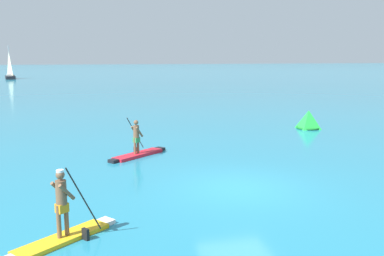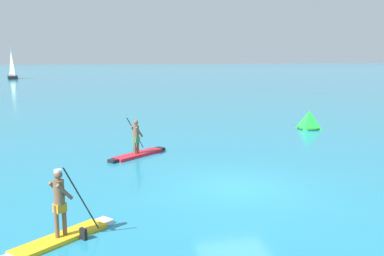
{
  "view_description": "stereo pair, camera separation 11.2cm",
  "coord_description": "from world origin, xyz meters",
  "px_view_note": "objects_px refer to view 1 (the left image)",
  "views": [
    {
      "loc": [
        -4.86,
        -12.96,
        4.42
      ],
      "look_at": [
        -0.02,
        6.43,
        0.99
      ],
      "focal_mm": 39.4,
      "sensor_mm": 36.0,
      "label": 1
    },
    {
      "loc": [
        -4.75,
        -12.98,
        4.42
      ],
      "look_at": [
        -0.02,
        6.43,
        0.99
      ],
      "focal_mm": 39.4,
      "sensor_mm": 36.0,
      "label": 2
    }
  ],
  "objects_px": {
    "sailboat_left_horizon": "(10,75)",
    "paddleboarder_mid_center": "(138,149)",
    "race_marker_buoy": "(308,121)",
    "paddleboarder_near_left": "(63,225)"
  },
  "relations": [
    {
      "from": "paddleboarder_mid_center",
      "to": "sailboat_left_horizon",
      "type": "height_order",
      "value": "sailboat_left_horizon"
    },
    {
      "from": "paddleboarder_near_left",
      "to": "sailboat_left_horizon",
      "type": "height_order",
      "value": "sailboat_left_horizon"
    },
    {
      "from": "sailboat_left_horizon",
      "to": "paddleboarder_mid_center",
      "type": "bearing_deg",
      "value": 1.82
    },
    {
      "from": "paddleboarder_mid_center",
      "to": "sailboat_left_horizon",
      "type": "xyz_separation_m",
      "value": [
        -16.61,
        70.85,
        0.45
      ]
    },
    {
      "from": "race_marker_buoy",
      "to": "paddleboarder_near_left",
      "type": "bearing_deg",
      "value": -136.74
    },
    {
      "from": "paddleboarder_near_left",
      "to": "sailboat_left_horizon",
      "type": "relative_size",
      "value": 0.41
    },
    {
      "from": "paddleboarder_mid_center",
      "to": "race_marker_buoy",
      "type": "relative_size",
      "value": 1.65
    },
    {
      "from": "race_marker_buoy",
      "to": "paddleboarder_mid_center",
      "type": "bearing_deg",
      "value": -156.97
    },
    {
      "from": "paddleboarder_near_left",
      "to": "race_marker_buoy",
      "type": "xyz_separation_m",
      "value": [
        13.83,
        13.02,
        0.1
      ]
    },
    {
      "from": "race_marker_buoy",
      "to": "sailboat_left_horizon",
      "type": "relative_size",
      "value": 0.26
    }
  ]
}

